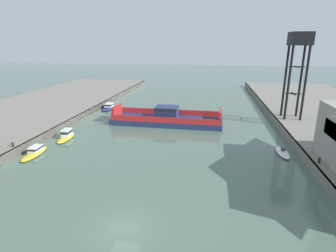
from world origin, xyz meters
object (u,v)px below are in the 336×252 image
at_px(moored_boat_near_right, 109,107).
at_px(chain_ferry, 167,118).
at_px(moored_boat_near_left, 35,152).
at_px(moored_boat_mid_right, 66,135).
at_px(crane_tower, 299,50).
at_px(moored_boat_mid_left, 283,152).

bearing_deg(moored_boat_near_right, chain_ferry, -33.39).
relative_size(moored_boat_near_left, moored_boat_mid_right, 1.04).
distance_m(chain_ferry, moored_boat_near_left, 25.22).
bearing_deg(moored_boat_mid_right, crane_tower, 20.82).
distance_m(moored_boat_mid_right, crane_tower, 44.79).
bearing_deg(crane_tower, moored_boat_mid_right, -159.18).
height_order(chain_ferry, crane_tower, crane_tower).
xyz_separation_m(moored_boat_near_left, crane_tower, (40.76, 22.46, 14.00)).
height_order(moored_boat_near_left, crane_tower, crane_tower).
distance_m(chain_ferry, moored_boat_near_right, 19.59).
xyz_separation_m(chain_ferry, moored_boat_near_left, (-16.33, -19.21, -0.62)).
distance_m(chain_ferry, crane_tower, 28.04).
xyz_separation_m(moored_boat_near_left, moored_boat_mid_left, (35.70, 5.93, -0.19)).
distance_m(moored_boat_near_left, moored_boat_mid_left, 36.19).
bearing_deg(crane_tower, moored_boat_near_right, 169.54).
distance_m(moored_boat_near_left, moored_boat_mid_right, 7.38).
bearing_deg(chain_ferry, crane_tower, 7.57).
bearing_deg(crane_tower, chain_ferry, -172.43).
relative_size(moored_boat_near_right, moored_boat_mid_right, 1.20).
xyz_separation_m(moored_boat_near_right, moored_boat_mid_left, (35.72, -24.06, -0.24)).
bearing_deg(moored_boat_mid_right, moored_boat_near_right, 92.45).
bearing_deg(chain_ferry, moored_boat_near_left, -130.37).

